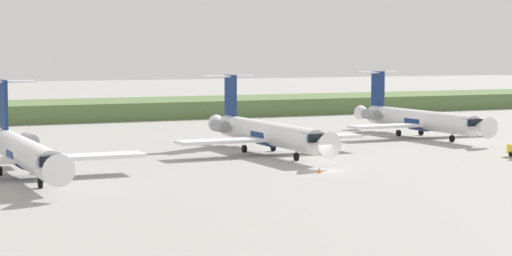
{
  "coord_description": "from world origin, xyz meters",
  "views": [
    {
      "loc": [
        -44.77,
        -80.84,
        12.12
      ],
      "look_at": [
        0.0,
        17.01,
        3.0
      ],
      "focal_mm": 64.55,
      "sensor_mm": 36.0,
      "label": 1
    }
  ],
  "objects_px": {
    "regional_jet_nearest": "(23,151)",
    "regional_jet_third": "(417,119)",
    "regional_jet_second": "(265,132)",
    "safety_cone_front_marker": "(319,170)"
  },
  "relations": [
    {
      "from": "regional_jet_nearest",
      "to": "regional_jet_third",
      "type": "distance_m",
      "value": 60.77
    },
    {
      "from": "regional_jet_nearest",
      "to": "regional_jet_third",
      "type": "bearing_deg",
      "value": 17.66
    },
    {
      "from": "regional_jet_third",
      "to": "safety_cone_front_marker",
      "type": "relative_size",
      "value": 56.36
    },
    {
      "from": "regional_jet_second",
      "to": "regional_jet_third",
      "type": "relative_size",
      "value": 1.0
    },
    {
      "from": "safety_cone_front_marker",
      "to": "regional_jet_second",
      "type": "bearing_deg",
      "value": 81.97
    },
    {
      "from": "safety_cone_front_marker",
      "to": "regional_jet_nearest",
      "type": "bearing_deg",
      "value": 160.85
    },
    {
      "from": "regional_jet_second",
      "to": "safety_cone_front_marker",
      "type": "relative_size",
      "value": 56.36
    },
    {
      "from": "regional_jet_nearest",
      "to": "regional_jet_second",
      "type": "xyz_separation_m",
      "value": [
        29.7,
        8.57,
        0.0
      ]
    },
    {
      "from": "regional_jet_nearest",
      "to": "regional_jet_second",
      "type": "distance_m",
      "value": 30.91
    },
    {
      "from": "regional_jet_nearest",
      "to": "regional_jet_third",
      "type": "relative_size",
      "value": 1.0
    }
  ]
}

